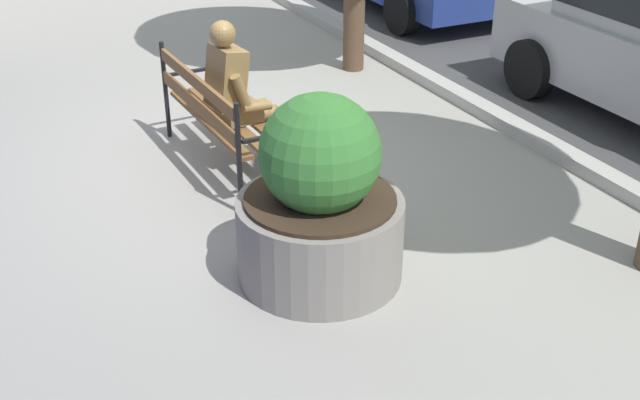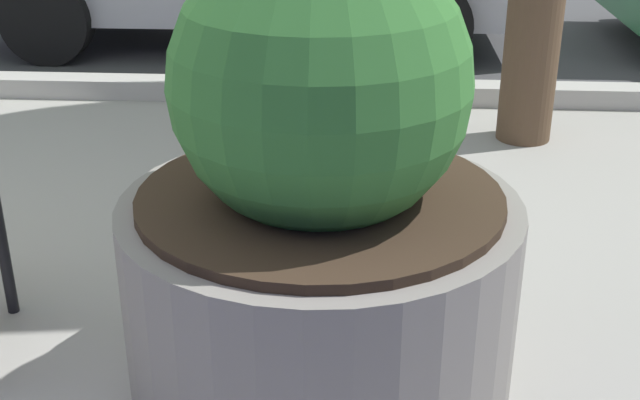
% 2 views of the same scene
% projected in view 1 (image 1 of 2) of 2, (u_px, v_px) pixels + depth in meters
% --- Properties ---
extents(ground_plane, '(80.00, 80.00, 0.00)m').
position_uv_depth(ground_plane, '(217.00, 166.00, 7.38)').
color(ground_plane, '#9E9B93').
extents(curb_stone, '(60.00, 0.20, 0.12)m').
position_uv_depth(curb_stone, '(480.00, 107.00, 8.48)').
color(curb_stone, '#B2AFA8').
rests_on(curb_stone, ground).
extents(park_bench, '(1.82, 0.60, 0.95)m').
position_uv_depth(park_bench, '(216.00, 111.00, 7.10)').
color(park_bench, brown).
rests_on(park_bench, ground).
extents(bronze_statue_seated, '(0.61, 0.81, 1.37)m').
position_uv_depth(bronze_statue_seated, '(243.00, 99.00, 7.03)').
color(bronze_statue_seated, olive).
rests_on(bronze_statue_seated, ground).
extents(concrete_planter, '(1.16, 1.16, 1.36)m').
position_uv_depth(concrete_planter, '(320.00, 205.00, 5.54)').
color(concrete_planter, gray).
rests_on(concrete_planter, ground).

